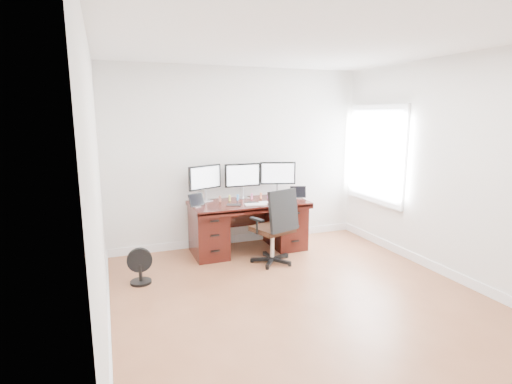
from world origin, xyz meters
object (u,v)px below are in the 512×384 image
object	(u,v)px
desk	(248,224)
floor_fan	(140,267)
keyboard	(256,204)
monitor_center	(243,176)
office_chair	(275,239)

from	to	relation	value
desk	floor_fan	bearing A→B (deg)	-157.58
desk	keyboard	distance (m)	0.44
keyboard	floor_fan	bearing A→B (deg)	-156.89
keyboard	monitor_center	bearing A→B (deg)	101.94
office_chair	keyboard	distance (m)	0.58
floor_fan	keyboard	xyz separation A→B (m)	(1.64, 0.41, 0.55)
office_chair	floor_fan	bearing A→B (deg)	163.02
desk	floor_fan	distance (m)	1.76
monitor_center	keyboard	xyz separation A→B (m)	(0.03, -0.49, -0.33)
office_chair	desk	bearing A→B (deg)	85.66
monitor_center	keyboard	distance (m)	0.59
monitor_center	keyboard	bearing A→B (deg)	-86.53
keyboard	desk	bearing A→B (deg)	104.77
desk	office_chair	bearing A→B (deg)	-76.35
desk	monitor_center	world-z (taller)	monitor_center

